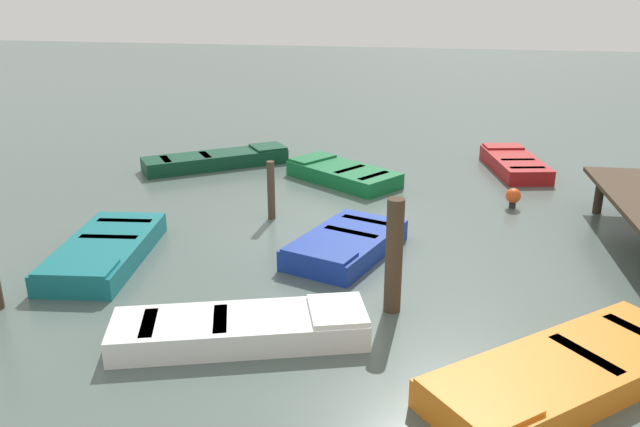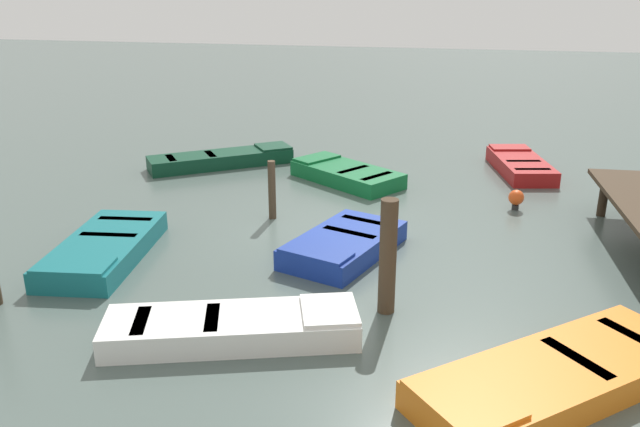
{
  "view_description": "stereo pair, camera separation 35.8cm",
  "coord_description": "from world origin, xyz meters",
  "px_view_note": "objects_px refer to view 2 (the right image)",
  "views": [
    {
      "loc": [
        12.99,
        2.45,
        5.13
      ],
      "look_at": [
        0.0,
        0.0,
        0.35
      ],
      "focal_mm": 36.53,
      "sensor_mm": 36.0,
      "label": 1
    },
    {
      "loc": [
        12.92,
        2.8,
        5.13
      ],
      "look_at": [
        0.0,
        0.0,
        0.35
      ],
      "focal_mm": 36.53,
      "sensor_mm": 36.0,
      "label": 2
    }
  ],
  "objects_px": {
    "rowboat_green": "(346,174)",
    "marker_buoy": "(516,198)",
    "rowboat_blue": "(344,244)",
    "mooring_piling_near_right": "(388,257)",
    "mooring_piling_far_left": "(272,190)",
    "rowboat_teal": "(104,249)",
    "rowboat_orange": "(556,377)",
    "rowboat_red": "(520,165)",
    "rowboat_white": "(234,327)",
    "rowboat_dark_green": "(222,159)"
  },
  "relations": [
    {
      "from": "rowboat_orange",
      "to": "mooring_piling_far_left",
      "type": "bearing_deg",
      "value": -86.3
    },
    {
      "from": "mooring_piling_near_right",
      "to": "marker_buoy",
      "type": "distance_m",
      "value": 6.15
    },
    {
      "from": "mooring_piling_near_right",
      "to": "rowboat_dark_green",
      "type": "bearing_deg",
      "value": -143.75
    },
    {
      "from": "rowboat_orange",
      "to": "rowboat_red",
      "type": "height_order",
      "value": "same"
    },
    {
      "from": "rowboat_white",
      "to": "marker_buoy",
      "type": "height_order",
      "value": "marker_buoy"
    },
    {
      "from": "rowboat_dark_green",
      "to": "mooring_piling_far_left",
      "type": "relative_size",
      "value": 2.93
    },
    {
      "from": "rowboat_green",
      "to": "mooring_piling_near_right",
      "type": "relative_size",
      "value": 1.7
    },
    {
      "from": "rowboat_white",
      "to": "marker_buoy",
      "type": "relative_size",
      "value": 8.21
    },
    {
      "from": "rowboat_white",
      "to": "rowboat_red",
      "type": "height_order",
      "value": "same"
    },
    {
      "from": "mooring_piling_far_left",
      "to": "rowboat_teal",
      "type": "bearing_deg",
      "value": -41.56
    },
    {
      "from": "rowboat_dark_green",
      "to": "mooring_piling_near_right",
      "type": "height_order",
      "value": "mooring_piling_near_right"
    },
    {
      "from": "rowboat_dark_green",
      "to": "marker_buoy",
      "type": "height_order",
      "value": "marker_buoy"
    },
    {
      "from": "marker_buoy",
      "to": "mooring_piling_far_left",
      "type": "bearing_deg",
      "value": -71.81
    },
    {
      "from": "rowboat_blue",
      "to": "rowboat_orange",
      "type": "height_order",
      "value": "same"
    },
    {
      "from": "rowboat_white",
      "to": "marker_buoy",
      "type": "distance_m",
      "value": 8.33
    },
    {
      "from": "rowboat_green",
      "to": "marker_buoy",
      "type": "distance_m",
      "value": 4.5
    },
    {
      "from": "rowboat_teal",
      "to": "marker_buoy",
      "type": "bearing_deg",
      "value": 113.1
    },
    {
      "from": "rowboat_white",
      "to": "mooring_piling_near_right",
      "type": "xyz_separation_m",
      "value": [
        -1.38,
        2.13,
        0.75
      ]
    },
    {
      "from": "rowboat_blue",
      "to": "mooring_piling_near_right",
      "type": "relative_size",
      "value": 1.59
    },
    {
      "from": "rowboat_blue",
      "to": "mooring_piling_far_left",
      "type": "bearing_deg",
      "value": -111.87
    },
    {
      "from": "mooring_piling_far_left",
      "to": "rowboat_dark_green",
      "type": "bearing_deg",
      "value": -145.94
    },
    {
      "from": "rowboat_green",
      "to": "rowboat_blue",
      "type": "bearing_deg",
      "value": 134.56
    },
    {
      "from": "rowboat_green",
      "to": "rowboat_red",
      "type": "height_order",
      "value": "same"
    },
    {
      "from": "mooring_piling_far_left",
      "to": "rowboat_green",
      "type": "bearing_deg",
      "value": 160.13
    },
    {
      "from": "rowboat_teal",
      "to": "marker_buoy",
      "type": "relative_size",
      "value": 7.22
    },
    {
      "from": "rowboat_green",
      "to": "rowboat_white",
      "type": "bearing_deg",
      "value": 123.53
    },
    {
      "from": "rowboat_blue",
      "to": "rowboat_dark_green",
      "type": "xyz_separation_m",
      "value": [
        -5.61,
        -4.59,
        -0.0
      ]
    },
    {
      "from": "rowboat_orange",
      "to": "rowboat_teal",
      "type": "bearing_deg",
      "value": -59.26
    },
    {
      "from": "rowboat_white",
      "to": "rowboat_dark_green",
      "type": "distance_m",
      "value": 9.79
    },
    {
      "from": "mooring_piling_far_left",
      "to": "marker_buoy",
      "type": "height_order",
      "value": "mooring_piling_far_left"
    },
    {
      "from": "rowboat_blue",
      "to": "mooring_piling_near_right",
      "type": "bearing_deg",
      "value": 46.16
    },
    {
      "from": "rowboat_green",
      "to": "rowboat_white",
      "type": "relative_size",
      "value": 0.83
    },
    {
      "from": "mooring_piling_near_right",
      "to": "rowboat_green",
      "type": "bearing_deg",
      "value": -164.79
    },
    {
      "from": "rowboat_orange",
      "to": "mooring_piling_near_right",
      "type": "xyz_separation_m",
      "value": [
        -1.71,
        -2.44,
        0.75
      ]
    },
    {
      "from": "rowboat_teal",
      "to": "mooring_piling_near_right",
      "type": "bearing_deg",
      "value": 73.17
    },
    {
      "from": "rowboat_teal",
      "to": "rowboat_red",
      "type": "relative_size",
      "value": 1.1
    },
    {
      "from": "rowboat_green",
      "to": "rowboat_teal",
      "type": "distance_m",
      "value": 7.08
    },
    {
      "from": "rowboat_red",
      "to": "mooring_piling_far_left",
      "type": "bearing_deg",
      "value": 118.92
    },
    {
      "from": "rowboat_teal",
      "to": "marker_buoy",
      "type": "xyz_separation_m",
      "value": [
        -4.67,
        7.99,
        0.07
      ]
    },
    {
      "from": "rowboat_red",
      "to": "rowboat_white",
      "type": "bearing_deg",
      "value": 142.34
    },
    {
      "from": "rowboat_blue",
      "to": "rowboat_teal",
      "type": "relative_size",
      "value": 0.88
    },
    {
      "from": "rowboat_orange",
      "to": "rowboat_dark_green",
      "type": "height_order",
      "value": "same"
    },
    {
      "from": "rowboat_white",
      "to": "rowboat_green",
      "type": "bearing_deg",
      "value": 70.85
    },
    {
      "from": "rowboat_blue",
      "to": "rowboat_dark_green",
      "type": "bearing_deg",
      "value": -121.53
    },
    {
      "from": "rowboat_orange",
      "to": "rowboat_dark_green",
      "type": "distance_m",
      "value": 12.47
    },
    {
      "from": "rowboat_teal",
      "to": "rowboat_red",
      "type": "bearing_deg",
      "value": 126.5
    },
    {
      "from": "rowboat_teal",
      "to": "rowboat_orange",
      "type": "bearing_deg",
      "value": 64.47
    },
    {
      "from": "rowboat_orange",
      "to": "rowboat_red",
      "type": "distance_m",
      "value": 10.61
    },
    {
      "from": "rowboat_white",
      "to": "rowboat_dark_green",
      "type": "height_order",
      "value": "same"
    },
    {
      "from": "marker_buoy",
      "to": "rowboat_orange",
      "type": "bearing_deg",
      "value": 0.37
    }
  ]
}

